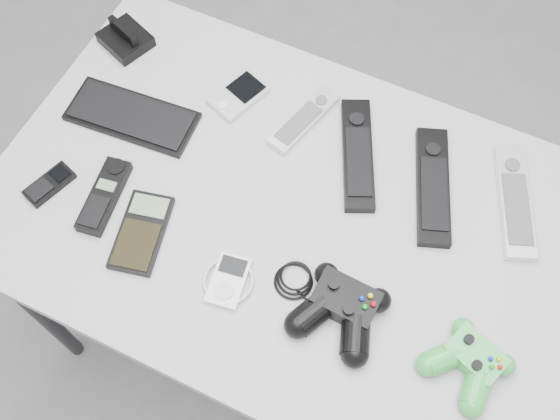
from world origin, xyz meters
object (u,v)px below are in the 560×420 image
at_px(remote_black_a, 358,154).
at_px(controller_black, 342,308).
at_px(remote_black_b, 433,185).
at_px(remote_silver_b, 515,200).
at_px(pda_keyboard, 132,116).
at_px(remote_silver_a, 304,119).
at_px(pda, 238,95).
at_px(cordless_handset, 104,196).
at_px(calculator, 141,232).
at_px(mp3_player, 228,281).
at_px(mobile_phone, 49,184).
at_px(controller_green, 470,361).
at_px(desk, 289,227).

xyz_separation_m(remote_black_a, controller_black, (0.09, -0.29, 0.01)).
relative_size(remote_black_b, remote_silver_b, 1.05).
bearing_deg(pda_keyboard, remote_silver_b, 6.12).
bearing_deg(remote_silver_a, controller_black, -41.37).
xyz_separation_m(pda_keyboard, pda, (0.16, 0.13, 0.00)).
height_order(cordless_handset, controller_black, controller_black).
relative_size(pda, remote_black_b, 0.45).
xyz_separation_m(pda_keyboard, calculator, (0.14, -0.20, 0.00)).
bearing_deg(mp3_player, mobile_phone, 167.31).
bearing_deg(controller_green, remote_silver_a, 164.03).
bearing_deg(controller_black, controller_green, 4.56).
bearing_deg(cordless_handset, pda, 60.42).
height_order(remote_black_a, controller_green, controller_green).
height_order(remote_black_a, remote_black_b, remote_black_a).
bearing_deg(remote_silver_b, pda_keyboard, 168.62).
height_order(remote_black_a, calculator, remote_black_a).
xyz_separation_m(desk, remote_silver_b, (0.36, 0.19, 0.07)).
xyz_separation_m(mobile_phone, mp3_player, (0.38, -0.03, 0.00)).
distance_m(remote_silver_a, remote_black_a, 0.13).
bearing_deg(desk, controller_green, -18.58).
xyz_separation_m(remote_silver_b, calculator, (-0.57, -0.34, -0.00)).
bearing_deg(remote_silver_a, pda, -163.35).
distance_m(pda, calculator, 0.33).
bearing_deg(remote_black_a, remote_black_b, -25.79).
height_order(remote_silver_b, controller_green, controller_green).
distance_m(pda, controller_green, 0.65).
distance_m(remote_silver_b, controller_green, 0.32).
xyz_separation_m(pda, mobile_phone, (-0.22, -0.32, -0.00)).
distance_m(pda, remote_black_a, 0.26).
relative_size(pda_keyboard, pda, 2.29).
bearing_deg(pda, controller_green, -8.49).
bearing_deg(mobile_phone, controller_green, 19.19).
bearing_deg(calculator, controller_green, -10.69).
bearing_deg(cordless_handset, controller_green, -9.44).
xyz_separation_m(pda, mp3_player, (0.16, -0.35, -0.00)).
height_order(desk, pda_keyboard, pda_keyboard).
height_order(pda_keyboard, remote_black_b, remote_black_b).
bearing_deg(remote_black_a, remote_silver_b, -18.54).
distance_m(mobile_phone, cordless_handset, 0.11).
height_order(pda_keyboard, cordless_handset, cordless_handset).
xyz_separation_m(remote_black_a, mp3_player, (-0.10, -0.32, -0.00)).
bearing_deg(cordless_handset, mp3_player, -18.50).
relative_size(remote_silver_b, calculator, 1.49).
relative_size(pda, remote_silver_b, 0.47).
height_order(remote_black_a, mp3_player, remote_black_a).
bearing_deg(cordless_handset, desk, 11.99).
distance_m(pda_keyboard, remote_black_b, 0.58).
bearing_deg(pda_keyboard, desk, -13.11).
xyz_separation_m(pda, calculator, (-0.02, -0.33, -0.00)).
relative_size(desk, remote_black_b, 4.52).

